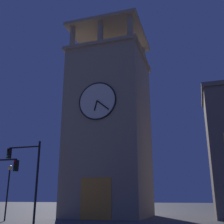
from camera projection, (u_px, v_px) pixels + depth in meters
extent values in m
plane|color=#4C4C51|center=(85.00, 218.00, 28.70)|extent=(200.00, 200.00, 0.00)
cube|color=gray|center=(110.00, 133.00, 33.71)|extent=(8.58, 8.97, 19.14)
cube|color=gray|center=(110.00, 60.00, 36.59)|extent=(9.18, 9.57, 0.40)
cylinder|color=gray|center=(130.00, 28.00, 32.49)|extent=(0.70, 0.70, 3.03)
cylinder|color=gray|center=(100.00, 33.00, 33.55)|extent=(0.70, 0.70, 3.03)
cylinder|color=gray|center=(72.00, 38.00, 34.62)|extent=(0.70, 0.70, 3.03)
cylinder|color=gray|center=(143.00, 58.00, 39.57)|extent=(0.70, 0.70, 3.03)
cylinder|color=gray|center=(118.00, 62.00, 40.64)|extent=(0.70, 0.70, 3.03)
cylinder|color=gray|center=(95.00, 65.00, 41.70)|extent=(0.70, 0.70, 3.03)
cube|color=gray|center=(110.00, 38.00, 37.60)|extent=(9.18, 9.57, 0.40)
cylinder|color=black|center=(110.00, 28.00, 38.03)|extent=(0.12, 0.12, 2.51)
cylinder|color=silver|center=(97.00, 101.00, 30.32)|extent=(4.17, 0.12, 4.17)
torus|color=black|center=(97.00, 101.00, 30.31)|extent=(4.33, 0.16, 4.33)
cube|color=black|center=(96.00, 106.00, 30.11)|extent=(0.39, 0.06, 1.14)
cube|color=black|center=(103.00, 105.00, 29.87)|extent=(1.44, 0.06, 1.23)
cube|color=orange|center=(96.00, 198.00, 27.43)|extent=(3.20, 0.24, 4.00)
cylinder|color=black|center=(37.00, 183.00, 20.09)|extent=(0.16, 0.16, 6.12)
cylinder|color=black|center=(24.00, 147.00, 21.26)|extent=(2.64, 0.12, 0.12)
cube|color=black|center=(9.00, 154.00, 21.52)|extent=(0.22, 0.30, 0.75)
sphere|color=#360505|center=(8.00, 150.00, 21.44)|extent=(0.16, 0.16, 0.16)
sphere|color=#392705|center=(8.00, 153.00, 21.36)|extent=(0.16, 0.16, 0.16)
sphere|color=#18C154|center=(7.00, 156.00, 21.29)|extent=(0.16, 0.16, 0.16)
cube|color=black|center=(16.00, 166.00, 18.72)|extent=(0.22, 0.30, 0.75)
sphere|color=red|center=(15.00, 161.00, 18.64)|extent=(0.16, 0.16, 0.16)
sphere|color=#392705|center=(14.00, 165.00, 18.56)|extent=(0.16, 0.16, 0.16)
sphere|color=#063316|center=(14.00, 169.00, 18.49)|extent=(0.16, 0.16, 0.16)
cylinder|color=black|center=(7.00, 195.00, 26.13)|extent=(0.14, 0.14, 4.60)
sphere|color=#F9DB8C|center=(10.00, 168.00, 26.87)|extent=(0.44, 0.44, 0.44)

